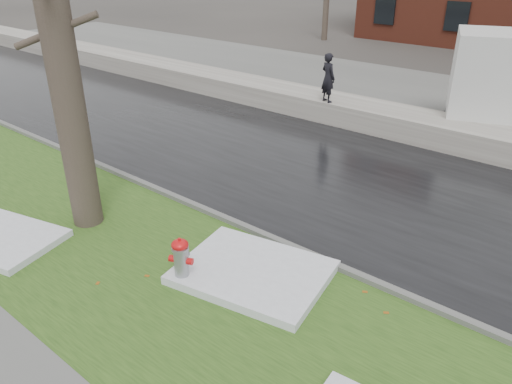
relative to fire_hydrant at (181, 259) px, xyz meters
The scene contains 11 objects.
ground 1.24m from the fire_hydrant, 78.73° to the left, with size 120.00×120.00×0.00m, color #47423D.
verge 0.57m from the fire_hydrant, 34.59° to the right, with size 60.00×4.50×0.04m, color #274517.
road 5.63m from the fire_hydrant, 87.76° to the left, with size 60.00×7.00×0.03m, color black.
parking_lot 14.11m from the fire_hydrant, 89.11° to the left, with size 60.00×9.00×0.03m, color slate.
curb 2.16m from the fire_hydrant, 84.04° to the left, with size 60.00×0.15×0.14m, color slate.
snowbank 9.80m from the fire_hydrant, 88.72° to the left, with size 60.00×1.60×0.75m, color #B7B2A7.
fire_hydrant is the anchor object (origin of this frame).
tree 4.68m from the fire_hydrant, behind, with size 1.50×1.67×7.75m.
worker 9.69m from the fire_hydrant, 107.27° to the left, with size 0.58×0.38×1.59m, color black.
snow_patch_near 1.32m from the fire_hydrant, 47.46° to the left, with size 2.60×2.00×0.16m, color white.
snow_patch_far 4.05m from the fire_hydrant, 159.67° to the right, with size 2.20×1.60×0.14m, color white.
Camera 1 is at (5.40, -5.86, 5.44)m, focal length 35.00 mm.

